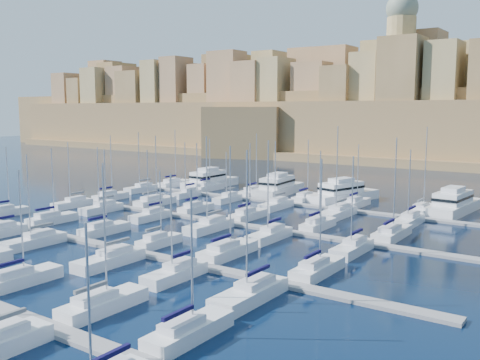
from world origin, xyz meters
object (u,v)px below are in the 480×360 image
Objects in this scene: sailboat_4 at (102,304)px; motor_yacht_d at (454,204)px; motor_yacht_b at (278,187)px; motor_yacht_c at (343,193)px; motor_yacht_a at (210,180)px.

motor_yacht_d is (15.39, 70.24, 0.98)m from sailboat_4.
motor_yacht_b is at bearing 179.94° from motor_yacht_d.
motor_yacht_b is at bearing 179.84° from motor_yacht_c.
motor_yacht_a is at bearing -179.15° from motor_yacht_b.
sailboat_4 is at bearing -84.48° from motor_yacht_c.
sailboat_4 is 73.80m from motor_yacht_b.
motor_yacht_c and motor_yacht_d have the same top height.
motor_yacht_d is at bearing -0.06° from motor_yacht_b.
motor_yacht_a is 57.38m from motor_yacht_d.
sailboat_4 is at bearing -102.35° from motor_yacht_d.
motor_yacht_a is 19.50m from motor_yacht_b.
motor_yacht_d is at bearing 0.25° from motor_yacht_a.
motor_yacht_b is 37.88m from motor_yacht_d.
motor_yacht_b is 15.70m from motor_yacht_c.
motor_yacht_b is 1.01× the size of motor_yacht_d.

